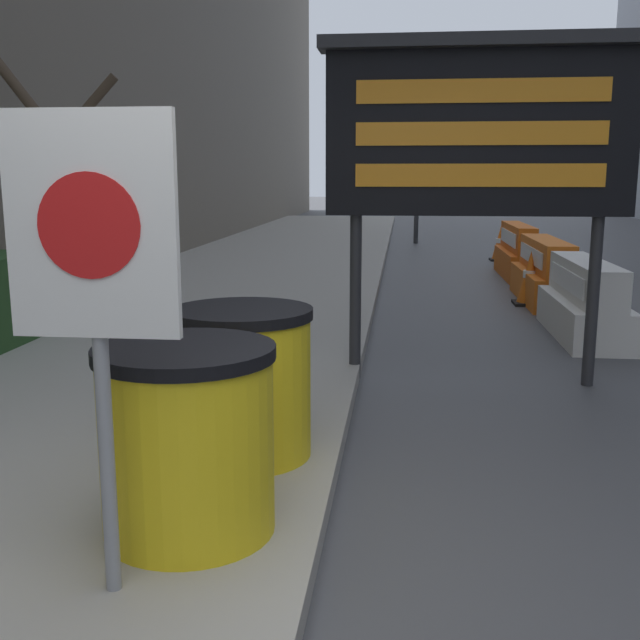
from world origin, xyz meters
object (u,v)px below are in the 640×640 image
object	(u,v)px
warning_sign	(94,264)
traffic_cone_mid	(530,278)
traffic_cone_far	(500,244)
jersey_barrier_orange_far	(517,254)
jersey_barrier_orange_near	(545,274)
barrel_drum_middle	(243,382)
traffic_cone_near	(537,263)
traffic_light_near_curb	(418,144)
message_board	(479,131)
jersey_barrier_white	(584,303)
barrel_drum_foreground	(188,439)

from	to	relation	value
warning_sign	traffic_cone_mid	distance (m)	8.35
warning_sign	traffic_cone_far	xyz separation A→B (m)	(3.13, 13.24, -1.07)
jersey_barrier_orange_far	traffic_cone_far	xyz separation A→B (m)	(0.03, 2.52, -0.05)
jersey_barrier_orange_far	jersey_barrier_orange_near	bearing A→B (deg)	-90.00
barrel_drum_middle	traffic_cone_near	distance (m)	9.18
jersey_barrier_orange_far	traffic_cone_near	xyz separation A→B (m)	(0.24, -0.57, -0.09)
traffic_cone_far	traffic_light_near_curb	xyz separation A→B (m)	(-1.68, 3.78, 2.16)
message_board	jersey_barrier_white	bearing A→B (deg)	55.24
jersey_barrier_orange_far	traffic_cone_mid	distance (m)	2.95
traffic_cone_far	jersey_barrier_orange_far	bearing A→B (deg)	-90.60
warning_sign	traffic_light_near_curb	size ratio (longest dim) A/B	0.53
traffic_cone_far	barrel_drum_foreground	bearing A→B (deg)	-103.16
jersey_barrier_orange_far	traffic_cone_mid	xyz separation A→B (m)	(-0.25, -2.94, -0.04)
jersey_barrier_orange_far	traffic_cone_far	distance (m)	2.52
barrel_drum_middle	jersey_barrier_orange_far	size ratio (longest dim) A/B	0.40
jersey_barrier_orange_near	traffic_light_near_curb	size ratio (longest dim) A/B	0.63
traffic_light_near_curb	warning_sign	bearing A→B (deg)	-94.86
barrel_drum_foreground	traffic_light_near_curb	world-z (taller)	traffic_light_near_curb
jersey_barrier_orange_far	traffic_cone_far	bearing A→B (deg)	89.40
jersey_barrier_orange_near	traffic_cone_near	xyz separation A→B (m)	(0.24, 2.08, -0.07)
message_board	traffic_cone_mid	xyz separation A→B (m)	(1.15, 4.05, -1.73)
warning_sign	jersey_barrier_orange_near	bearing A→B (deg)	68.98
jersey_barrier_orange_near	traffic_cone_far	xyz separation A→B (m)	(0.03, 5.17, -0.03)
warning_sign	jersey_barrier_white	world-z (taller)	warning_sign
traffic_cone_far	traffic_light_near_curb	bearing A→B (deg)	113.96
message_board	traffic_cone_far	bearing A→B (deg)	81.50
barrel_drum_foreground	jersey_barrier_white	distance (m)	5.97
traffic_cone_near	traffic_cone_mid	bearing A→B (deg)	-101.70
barrel_drum_middle	traffic_cone_mid	world-z (taller)	barrel_drum_middle
jersey_barrier_white	traffic_cone_mid	distance (m)	2.06
barrel_drum_middle	traffic_cone_far	distance (m)	12.08
barrel_drum_middle	jersey_barrier_orange_near	bearing A→B (deg)	66.20
traffic_cone_far	jersey_barrier_orange_near	bearing A→B (deg)	-90.29
jersey_barrier_orange_near	traffic_cone_mid	bearing A→B (deg)	-130.84
barrel_drum_foreground	traffic_cone_near	size ratio (longest dim) A/B	1.36
message_board	jersey_barrier_orange_near	distance (m)	4.87
warning_sign	traffic_light_near_curb	xyz separation A→B (m)	(1.45, 17.02, 1.09)
traffic_cone_near	warning_sign	bearing A→B (deg)	-108.23
jersey_barrier_white	barrel_drum_middle	bearing A→B (deg)	-124.41
message_board	jersey_barrier_orange_near	size ratio (longest dim) A/B	1.30
barrel_drum_foreground	traffic_cone_mid	xyz separation A→B (m)	(2.69, 7.23, -0.21)
barrel_drum_foreground	barrel_drum_middle	size ratio (longest dim) A/B	1.00
traffic_cone_near	traffic_cone_mid	distance (m)	2.42
barrel_drum_foreground	traffic_cone_near	distance (m)	10.11
traffic_cone_near	jersey_barrier_orange_near	bearing A→B (deg)	-96.60
message_board	jersey_barrier_orange_near	world-z (taller)	message_board
message_board	traffic_light_near_curb	distance (m)	13.30
barrel_drum_foreground	barrel_drum_middle	bearing A→B (deg)	87.02
jersey_barrier_orange_far	traffic_cone_mid	size ratio (longest dim) A/B	2.95
traffic_cone_near	traffic_cone_far	world-z (taller)	traffic_cone_far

